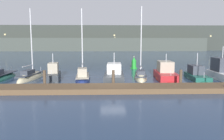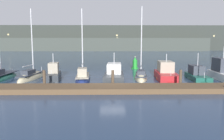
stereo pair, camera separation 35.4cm
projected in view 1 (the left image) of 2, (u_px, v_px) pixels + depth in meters
ground_plane at (113, 86)px, 21.61m from camera, size 400.00×400.00×0.00m
dock at (114, 88)px, 19.27m from camera, size 34.67×2.80×0.45m
mooring_pile_1 at (45, 79)px, 20.62m from camera, size 0.28×0.28×1.66m
mooring_pile_2 at (113, 79)px, 20.84m from camera, size 0.28×0.28×1.66m
mooring_pile_3 at (181, 78)px, 21.05m from camera, size 0.28×0.28×1.67m
sailboat_berth_2 at (31, 78)px, 25.68m from camera, size 2.08×6.44×9.03m
motorboat_berth_3 at (53, 77)px, 25.08m from camera, size 2.20×5.01×3.55m
sailboat_berth_4 at (83, 79)px, 24.59m from camera, size 2.09×6.03×8.73m
motorboat_berth_5 at (114, 78)px, 24.39m from camera, size 2.61×6.76×3.67m
sailboat_berth_6 at (141, 78)px, 26.16m from camera, size 2.22×5.95×9.30m
motorboat_berth_7 at (166, 76)px, 25.74m from camera, size 2.97×6.88×3.51m
motorboat_berth_8 at (196, 77)px, 25.65m from camera, size 2.59×6.12×3.63m
motorboat_berth_9 at (221, 75)px, 25.75m from camera, size 2.43×6.44×4.29m
channel_buoy at (134, 64)px, 35.97m from camera, size 1.15×1.15×2.06m
hillside_backdrop at (101, 39)px, 124.31m from camera, size 240.00×23.00×13.75m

